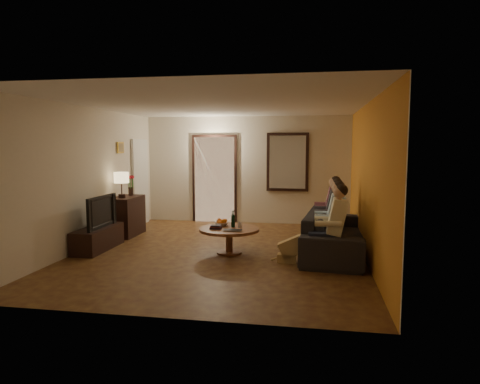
% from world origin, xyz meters
% --- Properties ---
extents(floor, '(5.00, 6.00, 0.01)m').
position_xyz_m(floor, '(0.00, 0.00, 0.00)').
color(floor, '#3F1A11').
rests_on(floor, ground).
extents(ceiling, '(5.00, 6.00, 0.01)m').
position_xyz_m(ceiling, '(0.00, 0.00, 2.60)').
color(ceiling, white).
rests_on(ceiling, back_wall).
extents(back_wall, '(5.00, 0.02, 2.60)m').
position_xyz_m(back_wall, '(0.00, 3.00, 1.30)').
color(back_wall, beige).
rests_on(back_wall, floor).
extents(front_wall, '(5.00, 0.02, 2.60)m').
position_xyz_m(front_wall, '(0.00, -3.00, 1.30)').
color(front_wall, beige).
rests_on(front_wall, floor).
extents(left_wall, '(0.02, 6.00, 2.60)m').
position_xyz_m(left_wall, '(-2.50, 0.00, 1.30)').
color(left_wall, beige).
rests_on(left_wall, floor).
extents(right_wall, '(0.02, 6.00, 2.60)m').
position_xyz_m(right_wall, '(2.50, 0.00, 1.30)').
color(right_wall, beige).
rests_on(right_wall, floor).
extents(orange_accent, '(0.01, 6.00, 2.60)m').
position_xyz_m(orange_accent, '(2.49, 0.00, 1.30)').
color(orange_accent, orange).
rests_on(orange_accent, right_wall).
extents(kitchen_doorway, '(1.00, 0.06, 2.10)m').
position_xyz_m(kitchen_doorway, '(-0.80, 2.98, 1.05)').
color(kitchen_doorway, '#FFE0A5').
rests_on(kitchen_doorway, floor).
extents(door_trim, '(1.12, 0.04, 2.22)m').
position_xyz_m(door_trim, '(-0.80, 2.97, 1.05)').
color(door_trim, black).
rests_on(door_trim, floor).
extents(fridge_glimpse, '(0.45, 0.03, 1.70)m').
position_xyz_m(fridge_glimpse, '(-0.55, 2.98, 0.90)').
color(fridge_glimpse, silver).
rests_on(fridge_glimpse, floor).
extents(mirror_frame, '(1.00, 0.05, 1.40)m').
position_xyz_m(mirror_frame, '(1.00, 2.96, 1.50)').
color(mirror_frame, black).
rests_on(mirror_frame, back_wall).
extents(mirror_glass, '(0.86, 0.02, 1.26)m').
position_xyz_m(mirror_glass, '(1.00, 2.93, 1.50)').
color(mirror_glass, white).
rests_on(mirror_glass, back_wall).
extents(white_door, '(0.06, 0.85, 2.04)m').
position_xyz_m(white_door, '(-2.46, 2.30, 1.02)').
color(white_door, white).
rests_on(white_door, floor).
extents(framed_art, '(0.03, 0.28, 0.24)m').
position_xyz_m(framed_art, '(-2.47, 1.30, 1.85)').
color(framed_art, '#B28C33').
rests_on(framed_art, left_wall).
extents(art_canvas, '(0.01, 0.22, 0.18)m').
position_xyz_m(art_canvas, '(-2.46, 1.30, 1.85)').
color(art_canvas, brown).
rests_on(art_canvas, left_wall).
extents(dresser, '(0.45, 0.93, 0.82)m').
position_xyz_m(dresser, '(-2.25, 1.06, 0.41)').
color(dresser, black).
rests_on(dresser, floor).
extents(table_lamp, '(0.30, 0.30, 0.54)m').
position_xyz_m(table_lamp, '(-2.25, 0.84, 1.09)').
color(table_lamp, beige).
rests_on(table_lamp, dresser).
extents(flower_vase, '(0.14, 0.14, 0.44)m').
position_xyz_m(flower_vase, '(-2.25, 1.28, 1.04)').
color(flower_vase, red).
rests_on(flower_vase, dresser).
extents(tv_stand, '(0.45, 1.23, 0.41)m').
position_xyz_m(tv_stand, '(-2.25, -0.21, 0.20)').
color(tv_stand, black).
rests_on(tv_stand, floor).
extents(tv, '(1.01, 0.13, 0.58)m').
position_xyz_m(tv, '(-2.25, -0.21, 0.70)').
color(tv, black).
rests_on(tv, tv_stand).
extents(sofa, '(2.62, 1.25, 0.74)m').
position_xyz_m(sofa, '(2.02, 0.24, 0.37)').
color(sofa, black).
rests_on(sofa, floor).
extents(person_a, '(0.60, 0.40, 1.20)m').
position_xyz_m(person_a, '(1.92, -0.66, 0.60)').
color(person_a, tan).
rests_on(person_a, sofa).
extents(person_b, '(0.60, 0.40, 1.20)m').
position_xyz_m(person_b, '(1.92, -0.06, 0.60)').
color(person_b, tan).
rests_on(person_b, sofa).
extents(person_c, '(0.60, 0.40, 1.20)m').
position_xyz_m(person_c, '(1.92, 0.54, 0.60)').
color(person_c, tan).
rests_on(person_c, sofa).
extents(person_d, '(0.60, 0.40, 1.20)m').
position_xyz_m(person_d, '(1.92, 1.14, 0.60)').
color(person_d, tan).
rests_on(person_d, sofa).
extents(dog, '(0.56, 0.25, 0.56)m').
position_xyz_m(dog, '(1.31, -0.50, 0.28)').
color(dog, tan).
rests_on(dog, floor).
extents(coffee_table, '(1.34, 1.34, 0.45)m').
position_xyz_m(coffee_table, '(0.17, -0.08, 0.23)').
color(coffee_table, brown).
rests_on(coffee_table, floor).
extents(bowl, '(0.26, 0.26, 0.06)m').
position_xyz_m(bowl, '(-0.01, 0.14, 0.48)').
color(bowl, white).
rests_on(bowl, coffee_table).
extents(oranges, '(0.20, 0.20, 0.08)m').
position_xyz_m(oranges, '(-0.01, 0.14, 0.55)').
color(oranges, orange).
rests_on(oranges, bowl).
extents(wine_bottle, '(0.07, 0.07, 0.31)m').
position_xyz_m(wine_bottle, '(0.22, 0.02, 0.60)').
color(wine_bottle, black).
rests_on(wine_bottle, coffee_table).
extents(wine_glass, '(0.06, 0.06, 0.10)m').
position_xyz_m(wine_glass, '(0.35, -0.03, 0.50)').
color(wine_glass, silver).
rests_on(wine_glass, coffee_table).
extents(book_stack, '(0.20, 0.15, 0.07)m').
position_xyz_m(book_stack, '(-0.05, -0.18, 0.48)').
color(book_stack, black).
rests_on(book_stack, coffee_table).
extents(laptop, '(0.33, 0.21, 0.03)m').
position_xyz_m(laptop, '(0.27, -0.36, 0.46)').
color(laptop, black).
rests_on(laptop, coffee_table).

